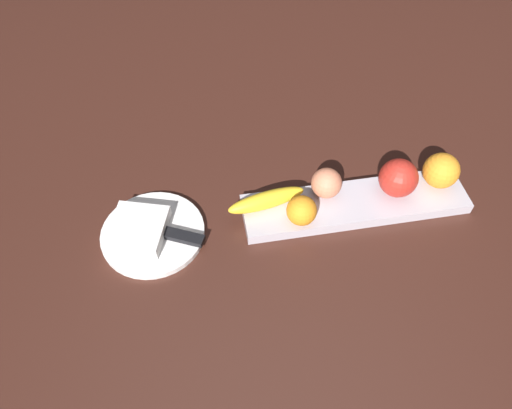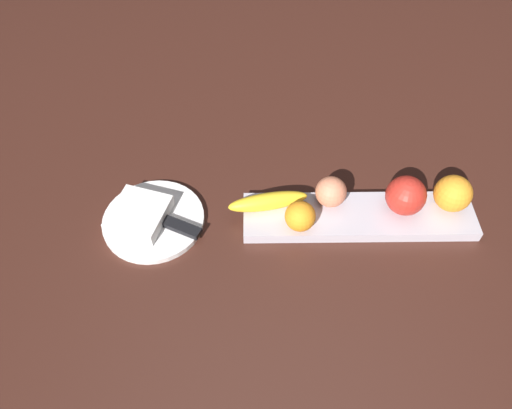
% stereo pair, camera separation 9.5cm
% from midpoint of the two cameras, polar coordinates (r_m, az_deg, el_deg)
% --- Properties ---
extents(ground_plane, '(2.40, 2.40, 0.00)m').
position_cam_midpoint_polar(ground_plane, '(1.00, 7.38, -1.57)').
color(ground_plane, '#3C1D16').
extents(fruit_tray, '(0.47, 0.11, 0.02)m').
position_cam_midpoint_polar(fruit_tray, '(1.01, 8.98, -0.10)').
color(fruit_tray, '#BDB5C0').
rests_on(fruit_tray, ground_plane).
extents(apple, '(0.08, 0.08, 0.08)m').
position_cam_midpoint_polar(apple, '(1.01, 13.87, 2.89)').
color(apple, red).
rests_on(apple, fruit_tray).
extents(banana, '(0.17, 0.06, 0.04)m').
position_cam_midpoint_polar(banana, '(0.97, -1.55, 0.35)').
color(banana, yellow).
rests_on(banana, fruit_tray).
extents(orange_near_apple, '(0.06, 0.06, 0.06)m').
position_cam_midpoint_polar(orange_near_apple, '(0.94, 2.53, -0.90)').
color(orange_near_apple, orange).
rests_on(orange_near_apple, fruit_tray).
extents(orange_near_banana, '(0.07, 0.07, 0.07)m').
position_cam_midpoint_polar(orange_near_banana, '(1.05, 18.60, 3.65)').
color(orange_near_banana, orange).
rests_on(orange_near_banana, fruit_tray).
extents(peach, '(0.06, 0.06, 0.06)m').
position_cam_midpoint_polar(peach, '(0.98, 5.59, 2.36)').
color(peach, '#D57C5A').
rests_on(peach, fruit_tray).
extents(dinner_plate, '(0.21, 0.21, 0.01)m').
position_cam_midpoint_polar(dinner_plate, '(0.99, -14.72, -3.48)').
color(dinner_plate, white).
rests_on(dinner_plate, ground_plane).
extents(folded_napkin, '(0.13, 0.14, 0.03)m').
position_cam_midpoint_polar(folded_napkin, '(0.98, -16.42, -2.98)').
color(folded_napkin, white).
rests_on(folded_napkin, dinner_plate).
extents(knife, '(0.17, 0.10, 0.01)m').
position_cam_midpoint_polar(knife, '(0.97, -12.37, -3.70)').
color(knife, silver).
rests_on(knife, dinner_plate).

